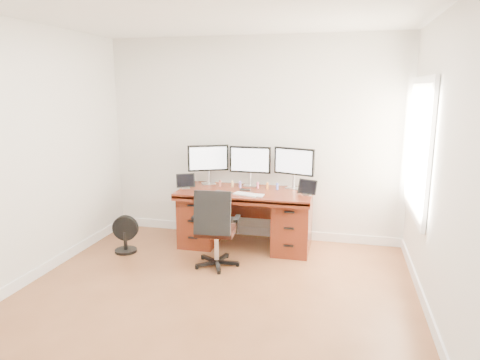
% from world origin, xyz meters
% --- Properties ---
extents(ground, '(4.50, 4.50, 0.00)m').
position_xyz_m(ground, '(0.00, 0.00, 0.00)').
color(ground, brown).
rests_on(ground, ground).
extents(back_wall, '(4.00, 0.10, 2.70)m').
position_xyz_m(back_wall, '(0.00, 2.25, 1.35)').
color(back_wall, silver).
rests_on(back_wall, ground).
extents(right_wall, '(0.10, 4.50, 2.70)m').
position_xyz_m(right_wall, '(2.00, 0.11, 1.35)').
color(right_wall, silver).
rests_on(right_wall, ground).
extents(desk, '(1.70, 0.80, 0.75)m').
position_xyz_m(desk, '(0.00, 1.83, 0.40)').
color(desk, '#5B2112').
rests_on(desk, ground).
extents(office_chair, '(0.55, 0.54, 0.94)m').
position_xyz_m(office_chair, '(-0.19, 1.07, 0.31)').
color(office_chair, black).
rests_on(office_chair, ground).
extents(floor_fan, '(0.33, 0.27, 0.47)m').
position_xyz_m(floor_fan, '(-1.43, 1.25, 0.23)').
color(floor_fan, black).
rests_on(floor_fan, ground).
extents(monitor_left, '(0.51, 0.27, 0.53)m').
position_xyz_m(monitor_left, '(-0.58, 2.07, 1.09)').
color(monitor_left, silver).
rests_on(monitor_left, desk).
extents(monitor_center, '(0.55, 0.14, 0.53)m').
position_xyz_m(monitor_center, '(-0.00, 2.07, 1.09)').
color(monitor_center, silver).
rests_on(monitor_center, desk).
extents(monitor_right, '(0.53, 0.20, 0.53)m').
position_xyz_m(monitor_right, '(0.58, 2.07, 1.09)').
color(monitor_right, silver).
rests_on(monitor_right, desk).
extents(tablet_left, '(0.24, 0.17, 0.19)m').
position_xyz_m(tablet_left, '(-0.79, 1.75, 0.84)').
color(tablet_left, silver).
rests_on(tablet_left, desk).
extents(tablet_right, '(0.25, 0.15, 0.19)m').
position_xyz_m(tablet_right, '(0.78, 1.75, 0.84)').
color(tablet_right, silver).
rests_on(tablet_right, desk).
extents(keyboard, '(0.34, 0.22, 0.01)m').
position_xyz_m(keyboard, '(0.06, 1.58, 0.76)').
color(keyboard, white).
rests_on(keyboard, desk).
extents(trackpad, '(0.15, 0.15, 0.01)m').
position_xyz_m(trackpad, '(0.20, 1.57, 0.76)').
color(trackpad, silver).
rests_on(trackpad, desk).
extents(drawing_tablet, '(0.26, 0.20, 0.01)m').
position_xyz_m(drawing_tablet, '(-0.26, 1.62, 0.76)').
color(drawing_tablet, black).
rests_on(drawing_tablet, desk).
extents(phone, '(0.14, 0.08, 0.01)m').
position_xyz_m(phone, '(-0.01, 1.83, 0.76)').
color(phone, black).
rests_on(phone, desk).
extents(figurine_brown, '(0.04, 0.04, 0.09)m').
position_xyz_m(figurine_brown, '(-0.38, 1.95, 0.80)').
color(figurine_brown, brown).
rests_on(figurine_brown, desk).
extents(figurine_yellow, '(0.04, 0.04, 0.09)m').
position_xyz_m(figurine_yellow, '(-0.21, 1.95, 0.80)').
color(figurine_yellow, tan).
rests_on(figurine_yellow, desk).
extents(figurine_purple, '(0.04, 0.04, 0.09)m').
position_xyz_m(figurine_purple, '(-0.11, 1.95, 0.80)').
color(figurine_purple, '#8F75D6').
rests_on(figurine_purple, desk).
extents(figurine_pink, '(0.04, 0.04, 0.09)m').
position_xyz_m(figurine_pink, '(0.13, 1.95, 0.80)').
color(figurine_pink, pink).
rests_on(figurine_pink, desk).
extents(figurine_orange, '(0.04, 0.04, 0.09)m').
position_xyz_m(figurine_orange, '(0.26, 1.95, 0.80)').
color(figurine_orange, '#FF9F3E').
rests_on(figurine_orange, desk).
extents(figurine_blue, '(0.04, 0.04, 0.09)m').
position_xyz_m(figurine_blue, '(0.38, 1.95, 0.80)').
color(figurine_blue, '#5D6FE4').
rests_on(figurine_blue, desk).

